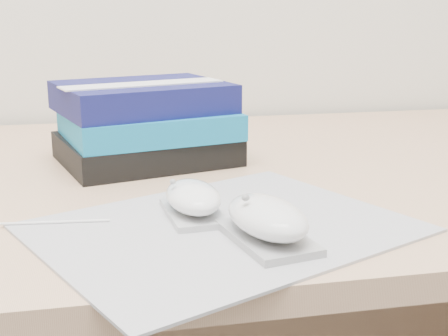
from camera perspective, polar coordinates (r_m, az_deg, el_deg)
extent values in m
cube|color=tan|center=(0.92, 3.08, -0.62)|extent=(1.60, 0.80, 0.03)
cube|color=tan|center=(1.40, -1.16, -11.02)|extent=(1.52, 0.03, 0.35)
cube|color=gray|center=(0.66, -0.10, -5.52)|extent=(0.46, 0.41, 0.00)
cube|color=#ADADAF|center=(0.69, -2.83, -4.11)|extent=(0.06, 0.11, 0.01)
ellipsoid|color=white|center=(0.68, -2.85, -2.63)|extent=(0.06, 0.11, 0.03)
ellipsoid|color=#99999C|center=(0.68, -4.71, -1.26)|extent=(0.01, 0.01, 0.01)
cube|color=#99999C|center=(0.62, 3.94, -6.33)|extent=(0.09, 0.13, 0.01)
ellipsoid|color=white|center=(0.61, 3.97, -4.47)|extent=(0.09, 0.13, 0.03)
ellipsoid|color=gray|center=(0.60, 1.98, -2.74)|extent=(0.01, 0.01, 0.01)
cylinder|color=white|center=(0.70, -19.59, -4.84)|extent=(0.22, 0.03, 0.00)
cube|color=black|center=(0.94, -7.14, 1.78)|extent=(0.28, 0.25, 0.04)
cube|color=#0F76AB|center=(0.93, -6.88, 4.04)|extent=(0.27, 0.23, 0.04)
cube|color=#121454|center=(0.93, -7.49, 6.47)|extent=(0.28, 0.24, 0.04)
cube|color=white|center=(0.91, -7.42, 7.62)|extent=(0.24, 0.11, 0.00)
cube|color=black|center=(0.99, -10.85, 3.03)|extent=(0.12, 0.09, 0.07)
cylinder|color=black|center=(0.98, -10.94, 4.70)|extent=(0.12, 0.09, 0.08)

